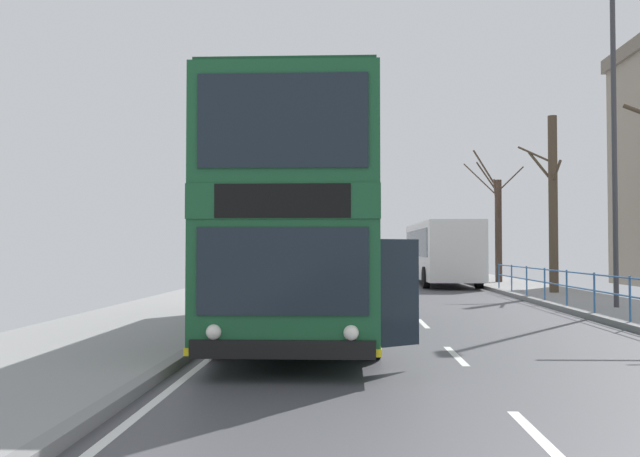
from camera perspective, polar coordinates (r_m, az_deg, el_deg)
name	(u,v)px	position (r m, az deg, el deg)	size (l,w,h in m)	color
double_decker_bus_main	(306,224)	(13.75, -1.15, 0.39)	(3.24, 10.21, 4.30)	#19512D
background_bus_far_lane	(441,251)	(34.02, 10.12, -1.88)	(2.67, 10.52, 3.00)	white
street_lamp_far_side	(614,119)	(20.68, 23.49, 8.47)	(0.28, 0.60, 9.17)	#38383D
bare_tree_far_00	(553,201)	(26.61, 18.99, 2.21)	(1.46, 1.96, 6.64)	#4C3D2D
bare_tree_far_02	(498,225)	(34.23, 14.72, 0.26)	(3.16, 2.43, 6.44)	#423328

